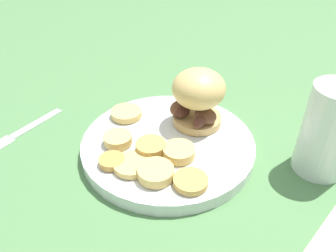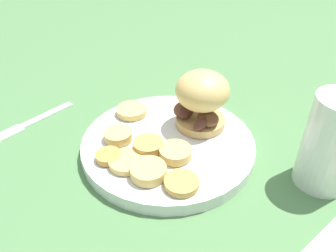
# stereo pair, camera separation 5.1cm
# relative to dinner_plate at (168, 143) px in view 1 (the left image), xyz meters

# --- Properties ---
(ground_plane) EXTENTS (4.00, 4.00, 0.00)m
(ground_plane) POSITION_rel_dinner_plate_xyz_m (0.00, 0.00, -0.01)
(ground_plane) COLOR #4C7A47
(dinner_plate) EXTENTS (0.28, 0.28, 0.02)m
(dinner_plate) POSITION_rel_dinner_plate_xyz_m (0.00, 0.00, 0.00)
(dinner_plate) COLOR silver
(dinner_plate) RESTS_ON ground_plane
(sandwich) EXTENTS (0.09, 0.09, 0.10)m
(sandwich) POSITION_rel_dinner_plate_xyz_m (0.06, -0.03, 0.06)
(sandwich) COLOR tan
(sandwich) RESTS_ON dinner_plate
(potato_round_0) EXTENTS (0.05, 0.05, 0.01)m
(potato_round_0) POSITION_rel_dinner_plate_xyz_m (-0.09, -0.06, 0.01)
(potato_round_0) COLOR tan
(potato_round_0) RESTS_ON dinner_plate
(potato_round_1) EXTENTS (0.05, 0.05, 0.01)m
(potato_round_1) POSITION_rel_dinner_plate_xyz_m (-0.08, 0.03, 0.01)
(potato_round_1) COLOR #DBB766
(potato_round_1) RESTS_ON dinner_plate
(potato_round_2) EXTENTS (0.04, 0.04, 0.01)m
(potato_round_2) POSITION_rel_dinner_plate_xyz_m (-0.08, 0.06, 0.01)
(potato_round_2) COLOR #BC8942
(potato_round_2) RESTS_ON dinner_plate
(potato_round_3) EXTENTS (0.05, 0.05, 0.01)m
(potato_round_3) POSITION_rel_dinner_plate_xyz_m (-0.03, 0.07, 0.02)
(potato_round_3) COLOR #DBB766
(potato_round_3) RESTS_ON dinner_plate
(potato_round_4) EXTENTS (0.05, 0.05, 0.01)m
(potato_round_4) POSITION_rel_dinner_plate_xyz_m (-0.04, -0.03, 0.02)
(potato_round_4) COLOR #DBB766
(potato_round_4) RESTS_ON dinner_plate
(potato_round_5) EXTENTS (0.05, 0.05, 0.01)m
(potato_round_5) POSITION_rel_dinner_plate_xyz_m (-0.09, -0.01, 0.02)
(potato_round_5) COLOR #DBB766
(potato_round_5) RESTS_ON dinner_plate
(potato_round_6) EXTENTS (0.05, 0.05, 0.02)m
(potato_round_6) POSITION_rel_dinner_plate_xyz_m (-0.04, 0.02, 0.02)
(potato_round_6) COLOR tan
(potato_round_6) RESTS_ON dinner_plate
(potato_round_7) EXTENTS (0.05, 0.05, 0.01)m
(potato_round_7) POSITION_rel_dinner_plate_xyz_m (0.04, 0.09, 0.02)
(potato_round_7) COLOR #DBB766
(potato_round_7) RESTS_ON dinner_plate
(fork) EXTENTS (0.16, 0.06, 0.00)m
(fork) POSITION_rel_dinner_plate_xyz_m (-0.03, 0.26, -0.01)
(fork) COLOR silver
(fork) RESTS_ON ground_plane
(drinking_glass) EXTENTS (0.08, 0.08, 0.14)m
(drinking_glass) POSITION_rel_dinner_plate_xyz_m (0.03, -0.23, 0.06)
(drinking_glass) COLOR silver
(drinking_glass) RESTS_ON ground_plane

